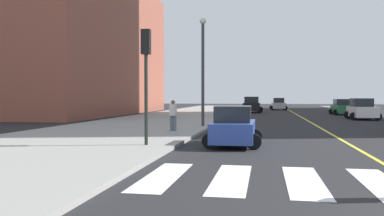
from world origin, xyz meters
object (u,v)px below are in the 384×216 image
at_px(car_silver_third, 278,104).
at_px(traffic_light_far_corner, 146,64).
at_px(car_black_sixth, 252,105).
at_px(car_blue_second, 234,127).
at_px(pedestrian_walking_west, 173,114).
at_px(car_white_fourth, 362,110).
at_px(car_green_fifth, 342,107).
at_px(street_lamp, 203,62).

xyz_separation_m(car_silver_third, traffic_light_far_corner, (-6.82, -49.09, 2.55)).
xyz_separation_m(car_black_sixth, traffic_light_far_corner, (-3.06, -37.75, 2.46)).
relative_size(car_blue_second, pedestrian_walking_west, 2.18).
height_order(car_white_fourth, pedestrian_walking_west, car_white_fourth).
bearing_deg(car_black_sixth, car_white_fourth, -53.31).
relative_size(car_white_fourth, car_black_sixth, 0.93).
distance_m(car_green_fifth, street_lamp, 26.12).
bearing_deg(car_blue_second, car_black_sixth, 90.71).
distance_m(car_black_sixth, pedestrian_walking_west, 31.16).
height_order(car_black_sixth, traffic_light_far_corner, traffic_light_far_corner).
height_order(car_blue_second, car_white_fourth, car_white_fourth).
distance_m(traffic_light_far_corner, street_lamp, 10.97).
xyz_separation_m(car_black_sixth, pedestrian_walking_west, (-3.48, -30.97, 0.15)).
height_order(car_silver_third, car_black_sixth, car_black_sixth).
xyz_separation_m(traffic_light_far_corner, pedestrian_walking_west, (-0.43, 6.78, -2.31)).
distance_m(car_white_fourth, pedestrian_walking_west, 21.78).
bearing_deg(pedestrian_walking_west, car_white_fourth, -141.54).
relative_size(car_blue_second, car_silver_third, 0.90).
relative_size(traffic_light_far_corner, pedestrian_walking_west, 2.66).
height_order(traffic_light_far_corner, street_lamp, street_lamp).
xyz_separation_m(car_blue_second, car_silver_third, (3.40, 47.57, 0.08)).
bearing_deg(car_black_sixth, street_lamp, -94.65).
xyz_separation_m(pedestrian_walking_west, street_lamp, (1.10, 4.13, 3.28)).
bearing_deg(street_lamp, traffic_light_far_corner, -93.52).
height_order(car_black_sixth, street_lamp, street_lamp).
bearing_deg(pedestrian_walking_west, car_blue_second, 114.25).
bearing_deg(car_white_fourth, street_lamp, 44.39).
bearing_deg(pedestrian_walking_west, car_green_fifth, -129.49).
bearing_deg(traffic_light_far_corner, car_green_fifth, 67.99).
bearing_deg(car_black_sixth, car_blue_second, -89.00).
relative_size(car_black_sixth, traffic_light_far_corner, 1.00).
distance_m(car_green_fifth, pedestrian_walking_west, 30.02).
bearing_deg(street_lamp, car_white_fourth, 44.61).
bearing_deg(street_lamp, car_silver_third, 80.85).
xyz_separation_m(car_green_fifth, street_lamp, (-12.82, -22.47, 3.55)).
distance_m(car_blue_second, car_green_fifth, 33.42).
distance_m(car_silver_third, car_green_fifth, 17.06).
bearing_deg(car_green_fifth, car_black_sixth, -25.30).
height_order(car_green_fifth, traffic_light_far_corner, traffic_light_far_corner).
height_order(car_white_fourth, traffic_light_far_corner, traffic_light_far_corner).
height_order(traffic_light_far_corner, pedestrian_walking_west, traffic_light_far_corner).
distance_m(car_black_sixth, traffic_light_far_corner, 37.95).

